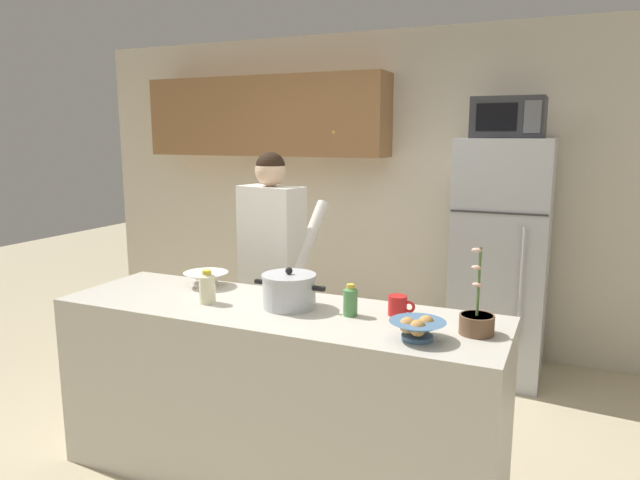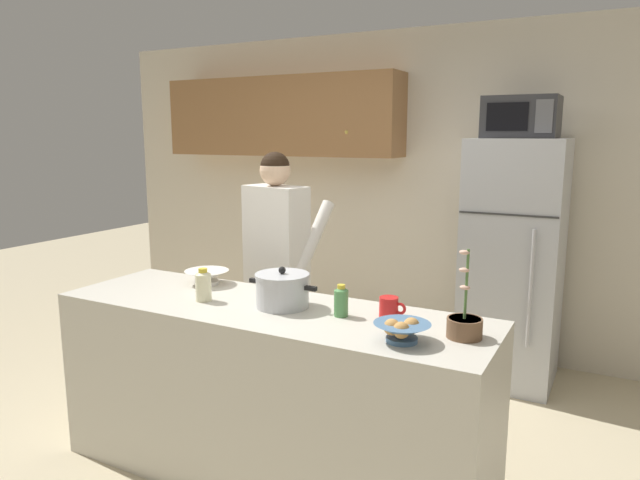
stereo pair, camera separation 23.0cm
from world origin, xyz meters
name	(u,v)px [view 1 (the left image)]	position (x,y,z in m)	size (l,w,h in m)	color
ground_plane	(277,476)	(0.00, 0.00, 0.00)	(14.00, 14.00, 0.00)	#C6B793
back_wall_unit	(374,174)	(-0.25, 2.25, 1.43)	(6.00, 0.48, 2.60)	beige
kitchen_island	(276,394)	(0.00, 0.00, 0.46)	(2.26, 0.68, 0.92)	beige
refrigerator	(501,260)	(0.86, 1.85, 0.87)	(0.64, 0.68, 1.74)	#B7BABF
microwave	(509,118)	(0.86, 1.83, 1.88)	(0.48, 0.37, 0.28)	#2D2D30
person_near_pot	(273,250)	(-0.43, 0.77, 1.04)	(0.57, 0.50, 1.66)	black
cooking_pot	(289,291)	(0.06, 0.04, 1.01)	(0.38, 0.27, 0.20)	silver
coffee_mug	(398,305)	(0.59, 0.13, 0.97)	(0.13, 0.09, 0.10)	red
bread_bowl	(417,328)	(0.76, -0.16, 0.97)	(0.24, 0.24, 0.10)	#4C7299
empty_bowl	(206,278)	(-0.55, 0.21, 0.97)	(0.25, 0.25, 0.08)	white
bottle_near_edge	(207,287)	(-0.35, -0.07, 1.00)	(0.08, 0.08, 0.17)	beige
bottle_mid_counter	(350,300)	(0.39, 0.04, 1.00)	(0.07, 0.07, 0.15)	#4C8C4C
potted_orchid	(477,321)	(0.97, 0.02, 0.98)	(0.15, 0.15, 0.38)	brown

